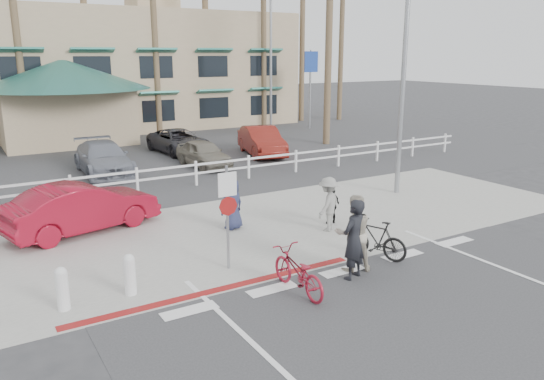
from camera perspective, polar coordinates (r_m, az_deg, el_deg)
ground at (r=12.78m, az=9.28°, el=-9.54°), size 140.00×140.00×0.00m
bike_path at (r=11.49m, az=15.87°, el=-12.79°), size 12.00×16.00×0.01m
sidewalk_plaza at (r=16.21m, az=-1.04°, el=-4.06°), size 22.00×7.00×0.01m
cross_street at (r=19.63m, az=-6.90°, el=-0.86°), size 40.00×5.00×0.01m
parking_lot at (r=28.36m, az=-14.87°, el=3.52°), size 50.00×16.00×0.01m
curb_red at (r=12.19m, az=-5.55°, el=-10.58°), size 7.00×0.25×0.02m
rail_fence at (r=21.48m, az=-7.93°, el=1.81°), size 29.40×0.16×1.00m
building at (r=40.97m, az=-18.00°, el=14.49°), size 28.00×16.00×11.30m
sign_post at (r=12.80m, az=-4.82°, el=-2.41°), size 0.50×0.10×2.90m
bollard_0 at (r=12.13m, az=-15.05°, el=-8.77°), size 0.26×0.26×0.95m
bollard_1 at (r=11.87m, az=-21.63°, el=-9.84°), size 0.26×0.26×0.95m
streetlight_0 at (r=20.16m, az=13.98°, el=12.19°), size 0.60×2.00×9.00m
streetlight_1 at (r=38.26m, az=-0.13°, el=13.87°), size 0.60×2.00×9.50m
info_sign at (r=37.75m, az=4.12°, el=10.86°), size 1.20×0.16×5.60m
palm_3 at (r=34.06m, az=-25.93°, el=16.19°), size 4.00×4.00×14.00m
palm_4 at (r=35.72m, az=-19.53°, el=17.45°), size 4.00×4.00×15.00m
palm_5 at (r=35.79m, az=-12.53°, el=16.30°), size 4.00×4.00×13.00m
palm_6 at (r=38.32m, az=-7.22°, el=19.38°), size 4.00×4.00×17.00m
palm_7 at (r=39.16m, az=-0.92°, el=17.18°), size 4.00×4.00×14.00m
palm_8 at (r=42.16m, az=3.30°, el=17.64°), size 4.00×4.00×15.00m
palm_9 at (r=43.09m, az=7.49°, el=16.15°), size 4.00×4.00×13.00m
palm_11 at (r=31.11m, az=6.18°, el=17.80°), size 4.00×4.00×14.00m
bike_red at (r=11.83m, az=2.76°, el=-8.76°), size 0.66×1.89×0.99m
rider_red at (r=12.51m, az=8.78°, el=-5.28°), size 0.82×0.66×1.93m
bike_black at (r=14.00m, az=11.13°, el=-5.19°), size 1.09×1.76×1.02m
rider_black at (r=12.97m, az=8.76°, el=-4.60°), size 1.12×1.00×1.91m
pedestrian_a at (r=15.80m, az=6.05°, el=-1.54°), size 1.22×1.06×1.64m
pedestrian_child at (r=16.51m, az=6.49°, el=-1.67°), size 0.75×0.50×1.18m
pedestrian_b at (r=15.92m, az=-4.25°, el=-1.56°), size 0.86×0.68×1.54m
car_white_sedan at (r=16.65m, az=-19.76°, el=-1.80°), size 4.72×2.63×1.47m
lot_car_1 at (r=24.43m, az=-17.67°, el=3.28°), size 2.13×4.89×1.40m
lot_car_2 at (r=25.02m, az=-7.37°, el=3.91°), size 1.65×3.71×1.24m
lot_car_3 at (r=27.67m, az=-1.12°, el=5.30°), size 2.64×4.76×1.49m
lot_car_5 at (r=28.71m, az=-9.97°, el=5.18°), size 2.41×4.65×1.25m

